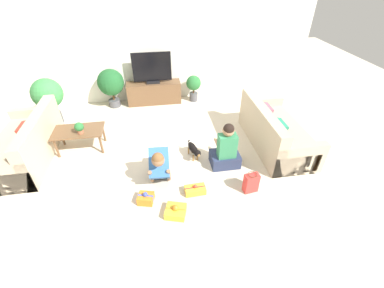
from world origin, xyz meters
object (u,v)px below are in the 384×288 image
(person_kneeling, at_px, (160,164))
(tabletop_plant, at_px, (79,127))
(tv_console, at_px, (154,93))
(potted_plant_back_left, at_px, (111,83))
(potted_plant_back_right, at_px, (194,85))
(person_sitting, at_px, (226,150))
(tv, at_px, (152,69))
(gift_box_c, at_px, (195,190))
(dog, at_px, (194,149))
(sofa_right, at_px, (274,132))
(sofa_left, at_px, (26,146))
(coffee_table, at_px, (79,133))
(gift_box_b, at_px, (176,211))
(gift_bag_a, at_px, (251,183))
(potted_plant_corner_left, at_px, (48,95))
(gift_box_a, at_px, (146,198))

(person_kneeling, xyz_separation_m, tabletop_plant, (-1.42, 1.03, 0.22))
(tv_console, bearing_deg, potted_plant_back_left, -177.23)
(potted_plant_back_right, xyz_separation_m, person_sitting, (0.14, -2.71, -0.10))
(tabletop_plant, bearing_deg, person_kneeling, -35.89)
(person_kneeling, distance_m, person_sitting, 1.21)
(tv, relative_size, tabletop_plant, 4.26)
(person_sitting, bearing_deg, gift_box_c, 41.84)
(tv_console, height_order, dog, tv_console)
(sofa_right, height_order, gift_box_c, sofa_right)
(gift_box_c, bearing_deg, tv_console, 98.59)
(sofa_left, bearing_deg, coffee_table, 99.22)
(potted_plant_back_right, bearing_deg, tv_console, 177.23)
(gift_box_b, xyz_separation_m, gift_bag_a, (1.27, 0.28, 0.11))
(person_kneeling, bearing_deg, dog, 39.71)
(tv, bearing_deg, person_kneeling, -90.53)
(potted_plant_corner_left, height_order, dog, potted_plant_corner_left)
(person_kneeling, bearing_deg, person_sitting, 12.91)
(coffee_table, bearing_deg, tabletop_plant, -55.81)
(sofa_right, height_order, person_sitting, person_sitting)
(gift_box_c, bearing_deg, person_sitting, 42.31)
(tv_console, bearing_deg, potted_plant_corner_left, -164.06)
(tv, relative_size, potted_plant_corner_left, 0.90)
(sofa_left, distance_m, potted_plant_back_left, 2.42)
(potted_plant_corner_left, relative_size, potted_plant_back_left, 1.09)
(potted_plant_corner_left, distance_m, tabletop_plant, 1.54)
(gift_box_c, bearing_deg, sofa_right, 30.89)
(sofa_left, xyz_separation_m, coffee_table, (0.94, 0.15, 0.09))
(dog, bearing_deg, coffee_table, 149.55)
(potted_plant_back_left, bearing_deg, gift_bag_a, -54.40)
(coffee_table, xyz_separation_m, person_sitting, (2.69, -0.94, -0.05))
(tv_console, height_order, gift_box_a, tv_console)
(sofa_left, xyz_separation_m, gift_box_c, (2.97, -1.39, -0.23))
(potted_plant_back_left, height_order, tabletop_plant, potted_plant_back_left)
(dog, height_order, gift_box_b, dog)
(tv_console, bearing_deg, sofa_left, -141.22)
(potted_plant_corner_left, distance_m, person_sitting, 4.08)
(potted_plant_corner_left, relative_size, gift_box_c, 3.07)
(tabletop_plant, bearing_deg, gift_box_a, -52.34)
(potted_plant_back_left, distance_m, tabletop_plant, 1.93)
(tv_console, bearing_deg, tv, 180.00)
(tv_console, xyz_separation_m, gift_box_b, (0.15, -3.75, -0.21))
(coffee_table, xyz_separation_m, tv_console, (1.52, 1.82, -0.11))
(coffee_table, bearing_deg, person_sitting, -19.23)
(sofa_right, xyz_separation_m, dog, (-1.67, -0.18, -0.09))
(sofa_left, xyz_separation_m, person_kneeling, (2.43, -0.98, 0.05))
(gift_box_c, bearing_deg, potted_plant_corner_left, 136.21)
(tabletop_plant, bearing_deg, tv_console, 53.14)
(potted_plant_back_right, relative_size, dog, 1.29)
(coffee_table, xyz_separation_m, gift_bag_a, (2.94, -1.64, -0.21))
(gift_bag_a, bearing_deg, gift_box_c, 173.72)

